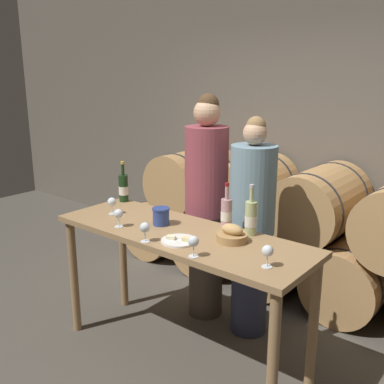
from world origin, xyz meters
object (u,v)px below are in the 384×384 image
object	(u,v)px
wine_bottle_white	(251,218)
wine_glass_right	(193,242)
person_right	(252,228)
wine_bottle_red	(124,188)
person_left	(206,207)
wine_glass_far_left	(112,202)
bread_basket	(232,235)
wine_glass_left	(118,214)
wine_glass_center	(145,228)
wine_glass_far_right	(268,252)
cheese_plate	(179,241)
tasting_table	(180,251)
blue_crock	(161,216)
wine_bottle_rose	(226,213)

from	to	relation	value
wine_bottle_white	wine_glass_right	bearing A→B (deg)	-96.98
person_right	wine_bottle_red	distance (m)	1.10
wine_bottle_red	person_left	bearing A→B (deg)	29.53
wine_glass_right	wine_glass_far_left	bearing A→B (deg)	166.17
bread_basket	wine_glass_left	xyz separation A→B (m)	(-0.76, -0.27, 0.05)
wine_glass_center	wine_glass_far_right	distance (m)	0.80
wine_glass_far_left	person_left	bearing A→B (deg)	56.80
person_right	cheese_plate	size ratio (longest dim) A/B	7.41
wine_bottle_red	wine_bottle_white	xyz separation A→B (m)	(1.23, -0.01, 0.00)
wine_glass_center	wine_bottle_white	bearing A→B (deg)	49.51
wine_bottle_white	bread_basket	world-z (taller)	wine_bottle_white
wine_bottle_white	person_right	bearing A→B (deg)	119.90
wine_glass_far_right	tasting_table	bearing A→B (deg)	170.31
wine_glass_far_left	wine_glass_center	size ratio (longest dim) A/B	1.00
wine_glass_left	wine_glass_right	bearing A→B (deg)	-6.11
person_right	blue_crock	world-z (taller)	person_right
wine_bottle_rose	wine_glass_center	world-z (taller)	wine_bottle_rose
wine_bottle_white	wine_glass_far_right	size ratio (longest dim) A/B	2.66
wine_glass_far_left	wine_glass_left	distance (m)	0.30
wine_bottle_red	wine_bottle_rose	xyz separation A→B (m)	(1.02, 0.01, -0.01)
wine_bottle_rose	cheese_plate	bearing A→B (deg)	-99.87
wine_glass_far_right	wine_bottle_red	bearing A→B (deg)	166.14
blue_crock	wine_glass_right	distance (m)	0.61
wine_bottle_rose	blue_crock	bearing A→B (deg)	-147.33
wine_bottle_red	blue_crock	world-z (taller)	wine_bottle_red
wine_glass_center	wine_glass_left	bearing A→B (deg)	165.84
wine_glass_left	bread_basket	bearing A→B (deg)	19.35
wine_glass_center	wine_glass_far_right	world-z (taller)	same
tasting_table	wine_bottle_white	distance (m)	0.53
wine_glass_far_left	wine_glass_left	xyz separation A→B (m)	(0.26, -0.16, 0.00)
bread_basket	wine_glass_left	bearing A→B (deg)	-160.65
cheese_plate	wine_glass_center	bearing A→B (deg)	-141.85
wine_bottle_red	wine_glass_right	xyz separation A→B (m)	(1.17, -0.53, -0.02)
bread_basket	person_left	bearing A→B (deg)	138.95
wine_bottle_red	wine_glass_far_right	world-z (taller)	wine_bottle_red
wine_bottle_red	wine_glass_center	xyz separation A→B (m)	(0.78, -0.54, -0.02)
tasting_table	bread_basket	distance (m)	0.42
wine_bottle_red	wine_glass_far_right	bearing A→B (deg)	-13.86
wine_bottle_rose	wine_glass_far_left	world-z (taller)	wine_bottle_rose
blue_crock	wine_glass_far_right	size ratio (longest dim) A/B	0.96
cheese_plate	wine_glass_far_right	size ratio (longest dim) A/B	1.78
wine_bottle_red	wine_bottle_white	bearing A→B (deg)	-0.67
person_left	blue_crock	world-z (taller)	person_left
tasting_table	wine_glass_right	world-z (taller)	wine_glass_right
cheese_plate	wine_glass_center	distance (m)	0.23
wine_bottle_red	blue_crock	bearing A→B (deg)	-20.37
wine_bottle_white	wine_glass_center	bearing A→B (deg)	-130.49
blue_crock	wine_glass_left	world-z (taller)	wine_glass_left
person_right	cheese_plate	bearing A→B (deg)	-95.99
wine_bottle_white	wine_glass_right	size ratio (longest dim) A/B	2.66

